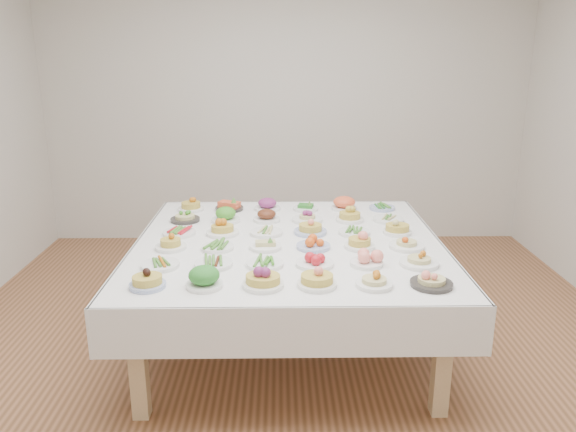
{
  "coord_description": "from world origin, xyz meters",
  "views": [
    {
      "loc": [
        -0.07,
        -3.37,
        1.97
      ],
      "look_at": [
        -0.01,
        0.34,
        0.88
      ],
      "focal_mm": 35.0,
      "sensor_mm": 36.0,
      "label": 1
    }
  ],
  "objects_px": {
    "dish_18": "(179,232)",
    "dish_35": "(382,207)",
    "dish_0": "(147,279)",
    "display_table": "(288,251)"
  },
  "relations": [
    {
      "from": "dish_0",
      "to": "dish_35",
      "type": "xyz_separation_m",
      "value": [
        1.54,
        1.53,
        -0.03
      ]
    },
    {
      "from": "dish_0",
      "to": "dish_35",
      "type": "height_order",
      "value": "dish_0"
    },
    {
      "from": "dish_18",
      "to": "dish_35",
      "type": "distance_m",
      "value": 1.64
    },
    {
      "from": "dish_0",
      "to": "dish_18",
      "type": "distance_m",
      "value": 0.91
    },
    {
      "from": "dish_35",
      "to": "display_table",
      "type": "bearing_deg",
      "value": -134.9
    },
    {
      "from": "dish_18",
      "to": "dish_0",
      "type": "bearing_deg",
      "value": -90.95
    },
    {
      "from": "dish_0",
      "to": "dish_35",
      "type": "relative_size",
      "value": 0.96
    },
    {
      "from": "dish_18",
      "to": "dish_35",
      "type": "relative_size",
      "value": 1.11
    },
    {
      "from": "display_table",
      "to": "dish_18",
      "type": "distance_m",
      "value": 0.78
    },
    {
      "from": "dish_18",
      "to": "dish_35",
      "type": "xyz_separation_m",
      "value": [
        1.52,
        0.62,
        -0.0
      ]
    }
  ]
}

